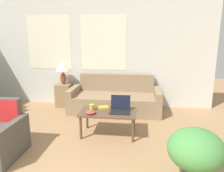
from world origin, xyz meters
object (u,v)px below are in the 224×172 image
at_px(table_lamp, 63,68).
at_px(snack_bowl, 91,112).
at_px(laptop, 120,108).
at_px(cup_navy, 92,107).
at_px(book_red, 103,108).
at_px(potted_plant, 196,151).
at_px(coffee_table, 108,114).
at_px(couch, 115,100).

height_order(table_lamp, snack_bowl, table_lamp).
distance_m(laptop, cup_navy, 0.50).
xyz_separation_m(book_red, potted_plant, (1.29, -1.36, -0.01)).
height_order(book_red, potted_plant, potted_plant).
bearing_deg(coffee_table, table_lamp, 132.23).
height_order(couch, snack_bowl, couch).
height_order(couch, coffee_table, couch).
distance_m(table_lamp, potted_plant, 3.69).
distance_m(snack_bowl, book_red, 0.34).
distance_m(couch, book_red, 1.16).
relative_size(book_red, potted_plant, 0.32).
distance_m(laptop, book_red, 0.34).
bearing_deg(book_red, laptop, -19.67).
distance_m(cup_navy, book_red, 0.23).
relative_size(cup_navy, snack_bowl, 0.64).
bearing_deg(cup_navy, coffee_table, -4.92).
bearing_deg(couch, snack_bowl, -100.08).
height_order(cup_navy, book_red, cup_navy).
height_order(snack_bowl, potted_plant, potted_plant).
distance_m(coffee_table, book_red, 0.19).
bearing_deg(couch, cup_navy, -102.25).
bearing_deg(table_lamp, potted_plant, -46.88).
bearing_deg(snack_bowl, book_red, 59.93).
xyz_separation_m(couch, book_red, (-0.09, -1.14, 0.20)).
bearing_deg(cup_navy, book_red, 32.18).
xyz_separation_m(table_lamp, book_red, (1.20, -1.30, -0.50)).
relative_size(cup_navy, book_red, 0.49).
xyz_separation_m(coffee_table, cup_navy, (-0.30, 0.03, 0.10)).
bearing_deg(potted_plant, table_lamp, 133.12).
bearing_deg(coffee_table, laptop, 8.97).
distance_m(cup_navy, potted_plant, 1.93).
xyz_separation_m(coffee_table, snack_bowl, (-0.28, -0.15, 0.08)).
xyz_separation_m(couch, coffee_table, (0.03, -1.28, 0.13)).
bearing_deg(table_lamp, laptop, -43.05).
bearing_deg(coffee_table, couch, 91.17).
bearing_deg(potted_plant, book_red, 133.53).
relative_size(laptop, book_red, 1.54).
height_order(table_lamp, book_red, table_lamp).
bearing_deg(couch, coffee_table, -88.83).
xyz_separation_m(table_lamp, coffee_table, (1.31, -1.45, -0.57)).
xyz_separation_m(cup_navy, book_red, (0.19, 0.12, -0.04)).
relative_size(coffee_table, snack_bowl, 5.74).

